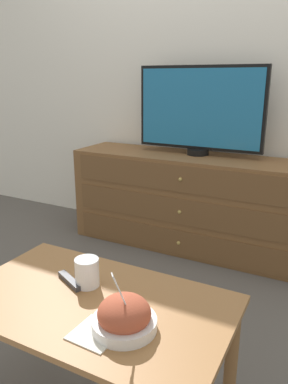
% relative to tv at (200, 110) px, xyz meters
% --- Properties ---
extents(ground_plane, '(12.00, 12.00, 0.00)m').
position_rel_tv_xyz_m(ground_plane, '(-0.01, 0.18, -0.95)').
color(ground_plane, '#56514C').
extents(wall_back, '(12.00, 0.05, 2.60)m').
position_rel_tv_xyz_m(wall_back, '(-0.01, 0.21, 0.35)').
color(wall_back, white).
rests_on(wall_back, ground_plane).
extents(dresser, '(1.68, 0.45, 0.65)m').
position_rel_tv_xyz_m(dresser, '(-0.01, -0.06, -0.63)').
color(dresser, brown).
rests_on(dresser, ground_plane).
extents(tv, '(0.86, 0.15, 0.58)m').
position_rel_tv_xyz_m(tv, '(0.00, 0.00, 0.00)').
color(tv, black).
rests_on(tv, dresser).
extents(coffee_table, '(0.88, 0.52, 0.47)m').
position_rel_tv_xyz_m(coffee_table, '(0.20, -1.54, -0.56)').
color(coffee_table, '#9E6B3D').
rests_on(coffee_table, ground_plane).
extents(takeout_bowl, '(0.19, 0.19, 0.19)m').
position_rel_tv_xyz_m(takeout_bowl, '(0.37, -1.62, -0.44)').
color(takeout_bowl, silver).
rests_on(takeout_bowl, coffee_table).
extents(drink_cup, '(0.08, 0.08, 0.10)m').
position_rel_tv_xyz_m(drink_cup, '(0.14, -1.47, -0.44)').
color(drink_cup, beige).
rests_on(drink_cup, coffee_table).
extents(napkin, '(0.13, 0.13, 0.00)m').
position_rel_tv_xyz_m(napkin, '(0.31, -1.67, -0.48)').
color(napkin, silver).
rests_on(napkin, coffee_table).
extents(remote_control, '(0.13, 0.08, 0.02)m').
position_rel_tv_xyz_m(remote_control, '(0.07, -1.49, -0.47)').
color(remote_control, '#38383D').
rests_on(remote_control, coffee_table).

